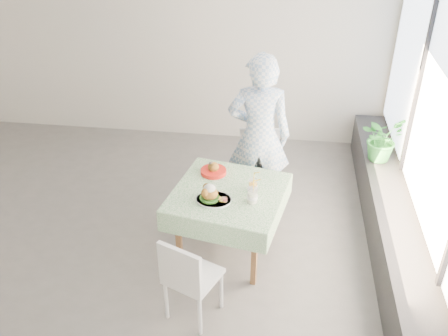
# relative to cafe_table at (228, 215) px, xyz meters

# --- Properties ---
(floor) EXTENTS (6.00, 6.00, 0.00)m
(floor) POSITION_rel_cafe_table_xyz_m (-1.14, 0.06, -0.46)
(floor) COLOR #585653
(floor) RESTS_ON ground
(wall_back) EXTENTS (6.00, 0.02, 2.80)m
(wall_back) POSITION_rel_cafe_table_xyz_m (-1.14, 2.56, 0.94)
(wall_back) COLOR beige
(wall_back) RESTS_ON ground
(wall_right) EXTENTS (0.02, 5.00, 2.80)m
(wall_right) POSITION_rel_cafe_table_xyz_m (1.86, 0.06, 0.94)
(wall_right) COLOR beige
(wall_right) RESTS_ON ground
(window_pane) EXTENTS (0.01, 4.80, 2.18)m
(window_pane) POSITION_rel_cafe_table_xyz_m (1.83, 0.06, 1.19)
(window_pane) COLOR #D1E0F9
(window_pane) RESTS_ON ground
(window_ledge) EXTENTS (0.40, 4.80, 0.50)m
(window_ledge) POSITION_rel_cafe_table_xyz_m (1.66, 0.06, -0.21)
(window_ledge) COLOR black
(window_ledge) RESTS_ON ground
(cafe_table) EXTENTS (1.22, 1.22, 0.74)m
(cafe_table) POSITION_rel_cafe_table_xyz_m (0.00, 0.00, 0.00)
(cafe_table) COLOR brown
(cafe_table) RESTS_ON ground
(chair_far) EXTENTS (0.49, 0.49, 0.95)m
(chair_far) POSITION_rel_cafe_table_xyz_m (0.25, 0.79, -0.17)
(chair_far) COLOR white
(chair_far) RESTS_ON ground
(chair_near) EXTENTS (0.54, 0.54, 0.86)m
(chair_near) POSITION_rel_cafe_table_xyz_m (-0.20, -0.89, -0.19)
(chair_near) COLOR white
(chair_near) RESTS_ON ground
(diner) EXTENTS (0.71, 0.48, 1.88)m
(diner) POSITION_rel_cafe_table_xyz_m (0.23, 0.81, 0.48)
(diner) COLOR #7FA3CC
(diner) RESTS_ON ground
(main_dish) EXTENTS (0.34, 0.34, 0.17)m
(main_dish) POSITION_rel_cafe_table_xyz_m (-0.14, -0.18, 0.34)
(main_dish) COLOR white
(main_dish) RESTS_ON cafe_table
(juice_cup_orange) EXTENTS (0.09, 0.09, 0.26)m
(juice_cup_orange) POSITION_rel_cafe_table_xyz_m (0.23, 0.04, 0.34)
(juice_cup_orange) COLOR white
(juice_cup_orange) RESTS_ON cafe_table
(juice_cup_lemonade) EXTENTS (0.11, 0.11, 0.30)m
(juice_cup_lemonade) POSITION_rel_cafe_table_xyz_m (0.24, -0.15, 0.35)
(juice_cup_lemonade) COLOR white
(juice_cup_lemonade) RESTS_ON cafe_table
(second_dish) EXTENTS (0.26, 0.26, 0.13)m
(second_dish) POSITION_rel_cafe_table_xyz_m (-0.19, 0.31, 0.32)
(second_dish) COLOR red
(second_dish) RESTS_ON cafe_table
(potted_plant) EXTENTS (0.64, 0.64, 0.54)m
(potted_plant) POSITION_rel_cafe_table_xyz_m (1.62, 1.27, 0.31)
(potted_plant) COLOR #2B8234
(potted_plant) RESTS_ON window_ledge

